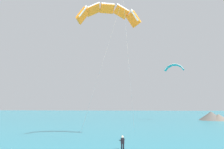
% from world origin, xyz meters
% --- Properties ---
extents(sea, '(200.00, 120.00, 0.20)m').
position_xyz_m(sea, '(0.00, 70.45, 0.10)').
color(sea, teal).
rests_on(sea, ground).
extents(kitesurfer, '(0.64, 0.64, 1.69)m').
position_xyz_m(kitesurfer, '(0.13, 13.46, 0.94)').
color(kitesurfer, black).
rests_on(kitesurfer, ground).
extents(kite_primary, '(8.99, 9.20, 18.07)m').
position_xyz_m(kite_primary, '(-2.06, 21.19, 17.87)').
color(kite_primary, orange).
extents(kite_distant, '(5.09, 2.83, 1.95)m').
position_xyz_m(kite_distant, '(13.07, 54.28, 14.49)').
color(kite_distant, teal).
extents(headland_right, '(8.26, 7.72, 2.56)m').
position_xyz_m(headland_right, '(23.92, 57.67, 1.17)').
color(headland_right, '#56514C').
rests_on(headland_right, ground).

